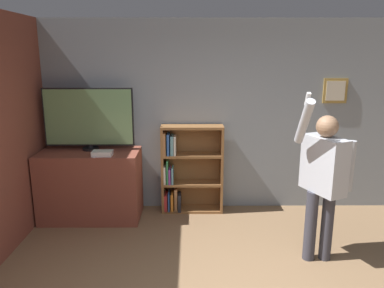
{
  "coord_description": "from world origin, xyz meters",
  "views": [
    {
      "loc": [
        -0.27,
        -2.34,
        2.23
      ],
      "look_at": [
        -0.25,
        1.92,
        1.2
      ],
      "focal_mm": 35.0,
      "sensor_mm": 36.0,
      "label": 1
    }
  ],
  "objects": [
    {
      "name": "game_console",
      "position": [
        -1.4,
        2.31,
        0.98
      ],
      "size": [
        0.26,
        0.16,
        0.07
      ],
      "color": "white",
      "rests_on": "tv_ledge"
    },
    {
      "name": "remote_loose",
      "position": [
        -1.48,
        2.28,
        0.96
      ],
      "size": [
        0.04,
        0.14,
        0.02
      ],
      "color": "white",
      "rests_on": "tv_ledge"
    },
    {
      "name": "person",
      "position": [
        1.13,
        1.41,
        0.99
      ],
      "size": [
        0.64,
        0.58,
        1.87
      ],
      "rotation": [
        0.0,
        0.0,
        -1.16
      ],
      "color": "#383842",
      "rests_on": "ground_plane"
    },
    {
      "name": "wall_back",
      "position": [
        0.01,
        2.94,
        1.35
      ],
      "size": [
        6.65,
        0.09,
        2.7
      ],
      "color": "gray",
      "rests_on": "ground_plane"
    },
    {
      "name": "tv_ledge",
      "position": [
        -1.63,
        2.52,
        0.47
      ],
      "size": [
        1.34,
        0.66,
        0.95
      ],
      "color": "brown",
      "rests_on": "ground_plane"
    },
    {
      "name": "television",
      "position": [
        -1.63,
        2.63,
        1.38
      ],
      "size": [
        1.2,
        0.22,
        0.84
      ],
      "color": "black",
      "rests_on": "tv_ledge"
    },
    {
      "name": "bookshelf",
      "position": [
        -0.32,
        2.76,
        0.61
      ],
      "size": [
        0.87,
        0.28,
        1.26
      ],
      "color": "brown",
      "rests_on": "ground_plane"
    }
  ]
}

